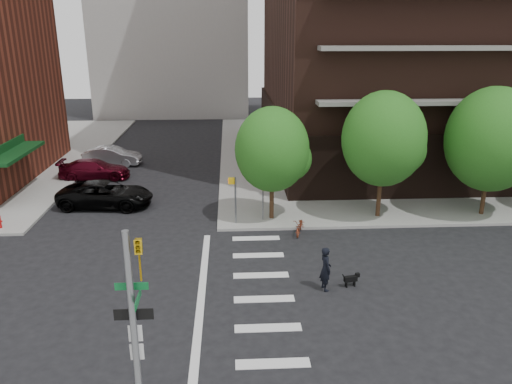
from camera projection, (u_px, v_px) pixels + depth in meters
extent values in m
plane|color=black|center=(188.00, 301.00, 19.59)|extent=(120.00, 120.00, 0.00)
cube|color=gray|center=(448.00, 152.00, 42.90)|extent=(39.00, 33.00, 0.15)
cube|color=silver|center=(273.00, 364.00, 15.95)|extent=(2.40, 0.50, 0.01)
cube|color=silver|center=(268.00, 328.00, 17.85)|extent=(2.40, 0.50, 0.01)
cube|color=silver|center=(264.00, 299.00, 19.74)|extent=(2.40, 0.50, 0.01)
cube|color=silver|center=(261.00, 275.00, 21.64)|extent=(2.40, 0.50, 0.01)
cube|color=silver|center=(258.00, 255.00, 23.53)|extent=(2.40, 0.50, 0.01)
cube|color=silver|center=(256.00, 238.00, 25.43)|extent=(2.40, 0.50, 0.01)
cube|color=silver|center=(201.00, 301.00, 19.61)|extent=(0.30, 13.00, 0.01)
cube|color=black|center=(420.00, 127.00, 42.59)|extent=(25.50, 25.50, 4.00)
cube|color=#0C3814|center=(16.00, 153.00, 30.41)|extent=(1.40, 6.00, 0.20)
cylinder|color=#301E11|center=(272.00, 198.00, 27.45)|extent=(0.24, 0.24, 2.30)
sphere|color=#235B19|center=(272.00, 149.00, 26.58)|extent=(4.00, 4.00, 4.00)
cylinder|color=#301E11|center=(379.00, 194.00, 27.71)|extent=(0.24, 0.24, 2.60)
sphere|color=#235B19|center=(384.00, 139.00, 26.73)|extent=(4.50, 4.50, 4.50)
cylinder|color=#301E11|center=(484.00, 194.00, 28.06)|extent=(0.24, 0.24, 2.30)
sphere|color=#235B19|center=(492.00, 140.00, 27.07)|extent=(5.00, 5.00, 5.00)
cylinder|color=slate|center=(136.00, 351.00, 11.47)|extent=(0.16, 0.16, 6.00)
imported|color=gold|center=(139.00, 261.00, 10.76)|extent=(0.16, 0.20, 1.00)
cube|color=#0A5926|center=(132.00, 286.00, 11.11)|extent=(0.75, 0.02, 0.18)
cube|color=#0A5926|center=(138.00, 299.00, 11.05)|extent=(0.02, 0.75, 0.18)
cube|color=black|center=(134.00, 314.00, 11.30)|extent=(0.90, 0.02, 0.28)
cube|color=silver|center=(135.00, 333.00, 11.45)|extent=(0.32, 0.02, 0.42)
cube|color=silver|center=(137.00, 352.00, 11.61)|extent=(0.32, 0.02, 0.42)
cylinder|color=slate|center=(236.00, 200.00, 26.63)|extent=(0.10, 0.10, 2.60)
cube|color=gold|center=(231.00, 181.00, 26.28)|extent=(0.32, 0.25, 0.32)
cylinder|color=slate|center=(263.00, 200.00, 27.25)|extent=(0.08, 0.08, 2.20)
cube|color=gold|center=(263.00, 186.00, 26.82)|extent=(0.64, 0.02, 0.64)
imported|color=black|center=(106.00, 194.00, 29.74)|extent=(3.06, 5.74, 1.53)
imported|color=#470714|center=(95.00, 169.00, 35.25)|extent=(2.08, 4.90, 1.41)
imported|color=#AAACB1|center=(112.00, 156.00, 38.80)|extent=(1.92, 4.54, 1.46)
imported|color=maroon|center=(300.00, 226.00, 25.89)|extent=(1.03, 1.75, 0.87)
imported|color=black|center=(326.00, 269.00, 20.21)|extent=(0.76, 0.57, 1.87)
cube|color=black|center=(351.00, 279.00, 20.61)|extent=(0.58, 0.29, 0.22)
cube|color=black|center=(358.00, 275.00, 20.65)|extent=(0.19, 0.16, 0.16)
cylinder|color=black|center=(354.00, 283.00, 20.75)|extent=(0.06, 0.06, 0.24)
cylinder|color=black|center=(347.00, 284.00, 20.63)|extent=(0.06, 0.06, 0.24)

